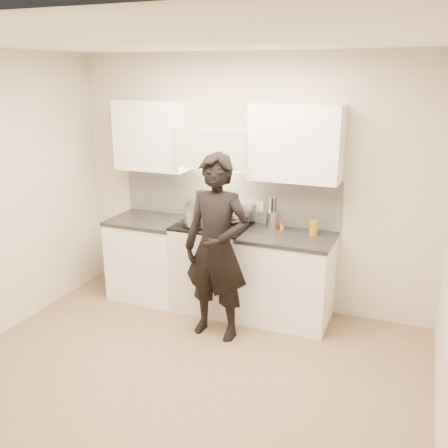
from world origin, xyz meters
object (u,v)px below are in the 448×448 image
(utensil_crock, at_px, (272,218))
(counter_right, at_px, (286,278))
(stove, at_px, (212,265))
(person, at_px, (217,248))
(wok, at_px, (233,213))

(utensil_crock, bearing_deg, counter_right, -40.07)
(stove, relative_size, utensil_crock, 2.93)
(counter_right, bearing_deg, stove, -180.00)
(counter_right, height_order, person, person)
(stove, distance_m, wok, 0.63)
(counter_right, distance_m, utensil_crock, 0.64)
(stove, xyz_separation_m, wok, (0.20, 0.10, 0.59))
(wok, bearing_deg, counter_right, -8.68)
(stove, bearing_deg, counter_right, 0.00)
(wok, distance_m, utensil_crock, 0.41)
(wok, xyz_separation_m, person, (0.09, -0.66, -0.16))
(counter_right, relative_size, utensil_crock, 2.81)
(person, bearing_deg, counter_right, 49.53)
(wok, height_order, utensil_crock, wok)
(utensil_crock, bearing_deg, stove, -162.14)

